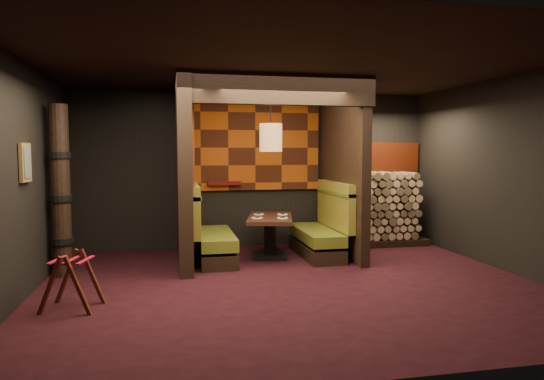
{
  "coord_description": "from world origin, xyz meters",
  "views": [
    {
      "loc": [
        -1.53,
        -6.08,
        1.75
      ],
      "look_at": [
        0.0,
        1.3,
        1.15
      ],
      "focal_mm": 32.0,
      "sensor_mm": 36.0,
      "label": 1
    }
  ],
  "objects_px": {
    "luggage_rack": "(72,279)",
    "totem_column": "(61,192)",
    "pendant_lamp": "(271,138)",
    "firewood_stack": "(380,209)",
    "booth_bench_left": "(209,236)",
    "dining_table": "(270,230)",
    "booth_bench_right": "(322,232)"
  },
  "relations": [
    {
      "from": "luggage_rack",
      "to": "totem_column",
      "type": "xyz_separation_m",
      "value": [
        -0.41,
        1.55,
        0.85
      ]
    },
    {
      "from": "pendant_lamp",
      "to": "luggage_rack",
      "type": "bearing_deg",
      "value": -142.46
    },
    {
      "from": "firewood_stack",
      "to": "pendant_lamp",
      "type": "bearing_deg",
      "value": -161.67
    },
    {
      "from": "totem_column",
      "to": "firewood_stack",
      "type": "distance_m",
      "value": 5.5
    },
    {
      "from": "booth_bench_left",
      "to": "luggage_rack",
      "type": "relative_size",
      "value": 2.26
    },
    {
      "from": "booth_bench_left",
      "to": "dining_table",
      "type": "bearing_deg",
      "value": 0.44
    },
    {
      "from": "dining_table",
      "to": "totem_column",
      "type": "relative_size",
      "value": 0.59
    },
    {
      "from": "luggage_rack",
      "to": "totem_column",
      "type": "distance_m",
      "value": 1.82
    },
    {
      "from": "booth_bench_left",
      "to": "booth_bench_right",
      "type": "xyz_separation_m",
      "value": [
        1.89,
        0.0,
        0.0
      ]
    },
    {
      "from": "pendant_lamp",
      "to": "firewood_stack",
      "type": "distance_m",
      "value": 2.69
    },
    {
      "from": "booth_bench_left",
      "to": "firewood_stack",
      "type": "relative_size",
      "value": 0.92
    },
    {
      "from": "totem_column",
      "to": "booth_bench_left",
      "type": "bearing_deg",
      "value": 14.75
    },
    {
      "from": "dining_table",
      "to": "pendant_lamp",
      "type": "height_order",
      "value": "pendant_lamp"
    },
    {
      "from": "luggage_rack",
      "to": "totem_column",
      "type": "relative_size",
      "value": 0.3
    },
    {
      "from": "totem_column",
      "to": "dining_table",
      "type": "bearing_deg",
      "value": 10.22
    },
    {
      "from": "booth_bench_right",
      "to": "pendant_lamp",
      "type": "relative_size",
      "value": 1.45
    },
    {
      "from": "dining_table",
      "to": "luggage_rack",
      "type": "height_order",
      "value": "dining_table"
    },
    {
      "from": "dining_table",
      "to": "luggage_rack",
      "type": "bearing_deg",
      "value": -141.8
    },
    {
      "from": "booth_bench_left",
      "to": "luggage_rack",
      "type": "bearing_deg",
      "value": -128.56
    },
    {
      "from": "booth_bench_right",
      "to": "luggage_rack",
      "type": "height_order",
      "value": "booth_bench_right"
    },
    {
      "from": "dining_table",
      "to": "luggage_rack",
      "type": "xyz_separation_m",
      "value": [
        -2.68,
        -2.11,
        -0.12
      ]
    },
    {
      "from": "booth_bench_left",
      "to": "totem_column",
      "type": "relative_size",
      "value": 0.67
    },
    {
      "from": "booth_bench_right",
      "to": "firewood_stack",
      "type": "bearing_deg",
      "value": 27.35
    },
    {
      "from": "booth_bench_left",
      "to": "booth_bench_right",
      "type": "distance_m",
      "value": 1.89
    },
    {
      "from": "booth_bench_left",
      "to": "booth_bench_right",
      "type": "height_order",
      "value": "same"
    },
    {
      "from": "booth_bench_right",
      "to": "totem_column",
      "type": "xyz_separation_m",
      "value": [
        -3.98,
        -0.55,
        0.79
      ]
    },
    {
      "from": "luggage_rack",
      "to": "totem_column",
      "type": "height_order",
      "value": "totem_column"
    },
    {
      "from": "booth_bench_left",
      "to": "totem_column",
      "type": "xyz_separation_m",
      "value": [
        -2.09,
        -0.55,
        0.79
      ]
    },
    {
      "from": "booth_bench_left",
      "to": "firewood_stack",
      "type": "xyz_separation_m",
      "value": [
        3.25,
        0.7,
        0.28
      ]
    },
    {
      "from": "booth_bench_right",
      "to": "luggage_rack",
      "type": "relative_size",
      "value": 2.26
    },
    {
      "from": "booth_bench_left",
      "to": "totem_column",
      "type": "height_order",
      "value": "totem_column"
    },
    {
      "from": "booth_bench_left",
      "to": "dining_table",
      "type": "xyz_separation_m",
      "value": [
        1.01,
        0.01,
        0.05
      ]
    }
  ]
}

